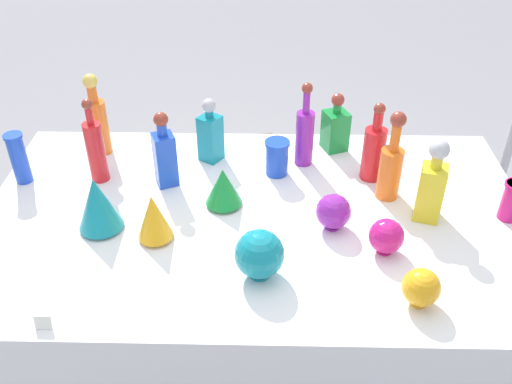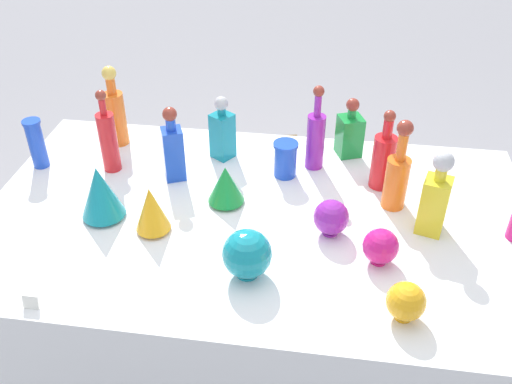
% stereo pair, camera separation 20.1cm
% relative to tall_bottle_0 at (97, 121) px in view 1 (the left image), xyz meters
% --- Properties ---
extents(ground_plane, '(40.00, 40.00, 0.00)m').
position_rel_tall_bottle_0_xyz_m(ground_plane, '(0.66, -0.42, -0.91)').
color(ground_plane, gray).
extents(display_table, '(2.00, 1.19, 0.76)m').
position_rel_tall_bottle_0_xyz_m(display_table, '(0.66, -0.47, -0.20)').
color(display_table, white).
rests_on(display_table, ground).
extents(tall_bottle_0, '(0.08, 0.08, 0.35)m').
position_rel_tall_bottle_0_xyz_m(tall_bottle_0, '(0.00, 0.00, 0.00)').
color(tall_bottle_0, orange).
rests_on(tall_bottle_0, display_table).
extents(tall_bottle_1, '(0.07, 0.07, 0.36)m').
position_rel_tall_bottle_0_xyz_m(tall_bottle_1, '(0.85, -0.07, -0.01)').
color(tall_bottle_1, purple).
rests_on(tall_bottle_1, display_table).
extents(tall_bottle_2, '(0.09, 0.09, 0.33)m').
position_rel_tall_bottle_0_xyz_m(tall_bottle_2, '(1.11, -0.17, -0.02)').
color(tall_bottle_2, red).
rests_on(tall_bottle_2, display_table).
extents(tall_bottle_3, '(0.09, 0.09, 0.36)m').
position_rel_tall_bottle_0_xyz_m(tall_bottle_3, '(1.16, -0.30, -0.01)').
color(tall_bottle_3, orange).
rests_on(tall_bottle_3, display_table).
extents(tall_bottle_4, '(0.07, 0.07, 0.35)m').
position_rel_tall_bottle_0_xyz_m(tall_bottle_4, '(0.04, -0.21, -0.01)').
color(tall_bottle_4, red).
rests_on(tall_bottle_4, display_table).
extents(square_decanter_0, '(0.12, 0.12, 0.26)m').
position_rel_tall_bottle_0_xyz_m(square_decanter_0, '(0.99, 0.05, -0.04)').
color(square_decanter_0, '#198C38').
rests_on(square_decanter_0, display_table).
extents(square_decanter_1, '(0.10, 0.10, 0.31)m').
position_rel_tall_bottle_0_xyz_m(square_decanter_1, '(0.31, -0.23, -0.01)').
color(square_decanter_1, blue).
rests_on(square_decanter_1, display_table).
extents(square_decanter_2, '(0.11, 0.11, 0.32)m').
position_rel_tall_bottle_0_xyz_m(square_decanter_2, '(1.28, -0.42, -0.01)').
color(square_decanter_2, yellow).
rests_on(square_decanter_2, display_table).
extents(square_decanter_3, '(0.11, 0.11, 0.27)m').
position_rel_tall_bottle_0_xyz_m(square_decanter_3, '(0.47, -0.05, -0.03)').
color(square_decanter_3, teal).
rests_on(square_decanter_3, display_table).
extents(slender_vase_0, '(0.08, 0.08, 0.15)m').
position_rel_tall_bottle_0_xyz_m(slender_vase_0, '(1.57, -0.42, -0.07)').
color(slender_vase_0, '#C61972').
rests_on(slender_vase_0, display_table).
extents(slender_vase_1, '(0.10, 0.10, 0.15)m').
position_rel_tall_bottle_0_xyz_m(slender_vase_1, '(0.74, -0.15, -0.07)').
color(slender_vase_1, blue).
rests_on(slender_vase_1, display_table).
extents(slender_vase_2, '(0.07, 0.07, 0.21)m').
position_rel_tall_bottle_0_xyz_m(slender_vase_2, '(-0.25, -0.22, -0.04)').
color(slender_vase_2, blue).
rests_on(slender_vase_2, display_table).
extents(fluted_vase_0, '(0.16, 0.16, 0.21)m').
position_rel_tall_bottle_0_xyz_m(fluted_vase_0, '(0.12, -0.51, -0.04)').
color(fluted_vase_0, teal).
rests_on(fluted_vase_0, display_table).
extents(fluted_vase_1, '(0.14, 0.14, 0.16)m').
position_rel_tall_bottle_0_xyz_m(fluted_vase_1, '(0.54, -0.37, -0.07)').
color(fluted_vase_1, '#198C38').
rests_on(fluted_vase_1, display_table).
extents(fluted_vase_2, '(0.12, 0.12, 0.18)m').
position_rel_tall_bottle_0_xyz_m(fluted_vase_2, '(0.32, -0.57, -0.05)').
color(fluted_vase_2, orange).
rests_on(fluted_vase_2, display_table).
extents(round_bowl_0, '(0.12, 0.12, 0.12)m').
position_rel_tall_bottle_0_xyz_m(round_bowl_0, '(1.16, -0.85, -0.08)').
color(round_bowl_0, orange).
rests_on(round_bowl_0, display_table).
extents(round_bowl_1, '(0.16, 0.16, 0.17)m').
position_rel_tall_bottle_0_xyz_m(round_bowl_1, '(0.68, -0.74, -0.06)').
color(round_bowl_1, teal).
rests_on(round_bowl_1, display_table).
extents(round_bowl_2, '(0.12, 0.12, 0.13)m').
position_rel_tall_bottle_0_xyz_m(round_bowl_2, '(0.93, -0.49, -0.08)').
color(round_bowl_2, purple).
rests_on(round_bowl_2, display_table).
extents(round_bowl_3, '(0.12, 0.12, 0.12)m').
position_rel_tall_bottle_0_xyz_m(round_bowl_3, '(1.10, -0.62, -0.08)').
color(round_bowl_3, '#C61972').
rests_on(round_bowl_3, display_table).
extents(price_tag_left, '(0.05, 0.02, 0.04)m').
position_rel_tall_bottle_0_xyz_m(price_tag_left, '(0.07, -0.97, -0.12)').
color(price_tag_left, white).
rests_on(price_tag_left, display_table).
extents(cardboard_box_behind_left, '(0.48, 0.48, 0.45)m').
position_rel_tall_bottle_0_xyz_m(cardboard_box_behind_left, '(0.55, 0.60, -0.72)').
color(cardboard_box_behind_left, tan).
rests_on(cardboard_box_behind_left, ground).
extents(cardboard_box_behind_right, '(0.40, 0.35, 0.44)m').
position_rel_tall_bottle_0_xyz_m(cardboard_box_behind_right, '(0.29, 0.61, -0.73)').
color(cardboard_box_behind_right, tan).
rests_on(cardboard_box_behind_right, ground).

